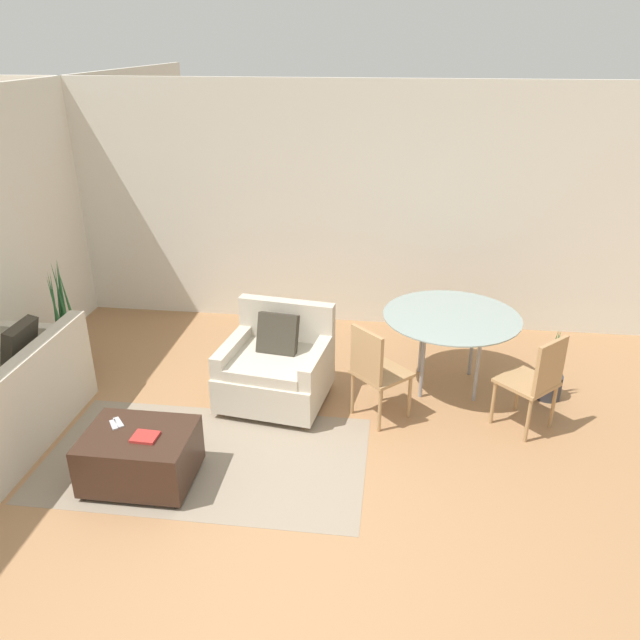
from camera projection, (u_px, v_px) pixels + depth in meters
The scene contains 13 objects.
ground_plane at pixel (277, 530), 4.35m from camera, with size 20.00×20.00×0.00m, color #A3754C.
wall_back at pixel (334, 208), 7.04m from camera, with size 12.00×0.06×2.75m.
area_rug at pixel (206, 458), 5.09m from camera, with size 2.60×1.45×0.01m.
armchair at pixel (277, 367), 5.78m from camera, with size 1.04×1.00×0.88m.
ottoman at pixel (140, 455), 4.74m from camera, with size 0.81×0.62×0.43m.
book_stack at pixel (145, 437), 4.60m from camera, with size 0.19×0.17×0.02m.
tv_remote_primary at pixel (119, 422), 4.78m from camera, with size 0.13×0.14×0.01m.
tv_remote_secondary at pixel (114, 425), 4.75m from camera, with size 0.11×0.13×0.01m.
potted_plant at pixel (67, 341), 6.39m from camera, with size 0.35×0.35×1.18m.
dining_table at pixel (451, 322), 5.87m from camera, with size 1.29×1.29×0.75m.
dining_chair_near_left at pixel (375, 368), 5.41m from camera, with size 0.59×0.59×0.90m.
dining_chair_near_right at pixel (537, 378), 5.25m from camera, with size 0.59×0.59×0.90m.
potted_plant_small at pixel (550, 378), 5.87m from camera, with size 0.24×0.24×0.72m.
Camera 1 is at (0.73, -3.29, 3.14)m, focal length 35.00 mm.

